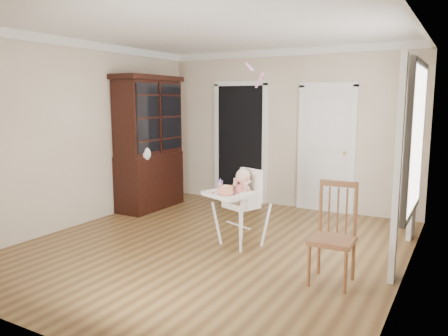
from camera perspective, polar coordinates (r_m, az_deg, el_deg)
The scene contains 16 objects.
floor at distance 5.65m, azimuth -1.45°, elevation -10.14°, with size 5.00×5.00×0.00m, color #55391D.
ceiling at distance 5.42m, azimuth -1.57°, elevation 17.98°, with size 5.00×5.00×0.00m, color white.
wall_back at distance 7.62m, azimuth 8.25°, elevation 5.05°, with size 4.50×4.50×0.00m, color beige.
wall_left at distance 6.80m, azimuth -18.03°, elevation 4.28°, with size 5.00×5.00×0.00m, color beige.
wall_right at distance 4.64m, azimuth 23.09°, elevation 2.11°, with size 5.00×5.00×0.00m, color beige.
crown_molding at distance 5.41m, azimuth -1.57°, elevation 17.36°, with size 4.50×5.00×0.12m, color white, non-canonical shape.
doorway at distance 7.99m, azimuth 2.13°, elevation 3.57°, with size 1.06×0.05×2.22m.
closet_door at distance 7.40m, azimuth 13.19°, elevation 2.27°, with size 0.96×0.09×2.13m.
window_right at distance 5.44m, azimuth 23.27°, elevation 2.31°, with size 0.13×1.84×2.30m.
high_chair at distance 5.52m, azimuth 2.23°, elevation -3.95°, with size 0.78×0.86×1.00m.
baby at distance 5.51m, azimuth 2.44°, elevation -2.44°, with size 0.27×0.28×0.45m.
cake at distance 5.35m, azimuth 0.24°, elevation -2.93°, with size 0.23×0.23×0.11m.
sippy_cup at distance 5.58m, azimuth -0.48°, elevation -2.27°, with size 0.07×0.07×0.17m.
china_cabinet at distance 7.52m, azimuth -9.76°, elevation 3.25°, with size 0.59×1.33×2.25m.
dining_chair at distance 4.58m, azimuth 14.07°, elevation -8.70°, with size 0.43×0.43×1.03m.
streamer at distance 6.11m, azimuth 3.27°, elevation 13.07°, with size 0.03×0.50×0.02m, color #FF93D5, non-canonical shape.
Camera 1 is at (2.75, -4.59, 1.83)m, focal length 35.00 mm.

